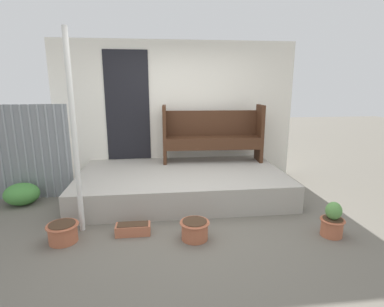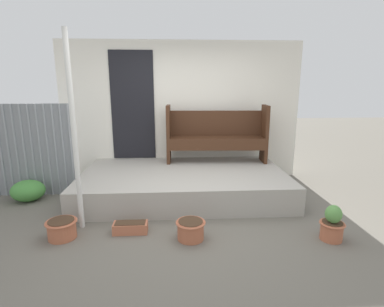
{
  "view_description": "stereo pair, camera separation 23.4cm",
  "coord_description": "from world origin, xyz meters",
  "px_view_note": "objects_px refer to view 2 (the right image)",
  "views": [
    {
      "loc": [
        -0.44,
        -3.77,
        1.83
      ],
      "look_at": [
        0.04,
        0.34,
        0.86
      ],
      "focal_mm": 28.0,
      "sensor_mm": 36.0,
      "label": 1
    },
    {
      "loc": [
        -0.21,
        -3.79,
        1.83
      ],
      "look_at": [
        0.04,
        0.34,
        0.86
      ],
      "focal_mm": 28.0,
      "sensor_mm": 36.0,
      "label": 2
    }
  ],
  "objects_px": {
    "flower_pot_right": "(332,225)",
    "planter_box_rect": "(130,227)",
    "bench": "(216,133)",
    "support_post": "(74,134)",
    "flower_pot_left": "(62,228)",
    "flower_pot_middle": "(191,229)",
    "shrub_by_fence": "(28,191)"
  },
  "relations": [
    {
      "from": "flower_pot_right",
      "to": "planter_box_rect",
      "type": "relative_size",
      "value": 1.03
    },
    {
      "from": "flower_pot_left",
      "to": "bench",
      "type": "bearing_deg",
      "value": 42.9
    },
    {
      "from": "planter_box_rect",
      "to": "flower_pot_left",
      "type": "bearing_deg",
      "value": -173.99
    },
    {
      "from": "support_post",
      "to": "flower_pot_middle",
      "type": "distance_m",
      "value": 1.82
    },
    {
      "from": "support_post",
      "to": "planter_box_rect",
      "type": "relative_size",
      "value": 5.75
    },
    {
      "from": "support_post",
      "to": "flower_pot_middle",
      "type": "xyz_separation_m",
      "value": [
        1.4,
        -0.4,
        -1.1
      ]
    },
    {
      "from": "bench",
      "to": "flower_pot_middle",
      "type": "distance_m",
      "value": 2.34
    },
    {
      "from": "bench",
      "to": "planter_box_rect",
      "type": "bearing_deg",
      "value": -122.38
    },
    {
      "from": "flower_pot_middle",
      "to": "flower_pot_right",
      "type": "relative_size",
      "value": 0.82
    },
    {
      "from": "support_post",
      "to": "flower_pot_left",
      "type": "relative_size",
      "value": 6.61
    },
    {
      "from": "support_post",
      "to": "bench",
      "type": "relative_size",
      "value": 1.34
    },
    {
      "from": "flower_pot_right",
      "to": "planter_box_rect",
      "type": "xyz_separation_m",
      "value": [
        -2.42,
        0.32,
        -0.12
      ]
    },
    {
      "from": "bench",
      "to": "planter_box_rect",
      "type": "distance_m",
      "value": 2.49
    },
    {
      "from": "support_post",
      "to": "flower_pot_right",
      "type": "relative_size",
      "value": 5.6
    },
    {
      "from": "flower_pot_right",
      "to": "planter_box_rect",
      "type": "bearing_deg",
      "value": 172.4
    },
    {
      "from": "flower_pot_middle",
      "to": "shrub_by_fence",
      "type": "bearing_deg",
      "value": 151.43
    },
    {
      "from": "bench",
      "to": "planter_box_rect",
      "type": "relative_size",
      "value": 4.29
    },
    {
      "from": "flower_pot_left",
      "to": "flower_pot_right",
      "type": "distance_m",
      "value": 3.24
    },
    {
      "from": "flower_pot_middle",
      "to": "planter_box_rect",
      "type": "bearing_deg",
      "value": 164.81
    },
    {
      "from": "bench",
      "to": "shrub_by_fence",
      "type": "height_order",
      "value": "bench"
    },
    {
      "from": "flower_pot_right",
      "to": "shrub_by_fence",
      "type": "bearing_deg",
      "value": 160.44
    },
    {
      "from": "support_post",
      "to": "flower_pot_right",
      "type": "bearing_deg",
      "value": -9.54
    },
    {
      "from": "shrub_by_fence",
      "to": "flower_pot_right",
      "type": "bearing_deg",
      "value": -19.56
    },
    {
      "from": "flower_pot_middle",
      "to": "planter_box_rect",
      "type": "distance_m",
      "value": 0.77
    },
    {
      "from": "support_post",
      "to": "planter_box_rect",
      "type": "bearing_deg",
      "value": -16.5
    },
    {
      "from": "flower_pot_middle",
      "to": "flower_pot_right",
      "type": "distance_m",
      "value": 1.68
    },
    {
      "from": "support_post",
      "to": "flower_pot_middle",
      "type": "relative_size",
      "value": 6.8
    },
    {
      "from": "bench",
      "to": "flower_pot_right",
      "type": "relative_size",
      "value": 4.18
    },
    {
      "from": "planter_box_rect",
      "to": "shrub_by_fence",
      "type": "distance_m",
      "value": 2.12
    },
    {
      "from": "flower_pot_middle",
      "to": "support_post",
      "type": "bearing_deg",
      "value": 164.19
    },
    {
      "from": "bench",
      "to": "flower_pot_right",
      "type": "distance_m",
      "value": 2.59
    },
    {
      "from": "flower_pot_left",
      "to": "flower_pot_right",
      "type": "height_order",
      "value": "flower_pot_right"
    }
  ]
}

